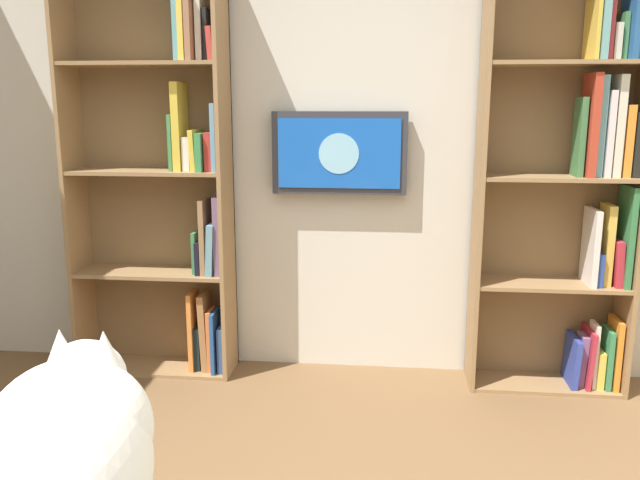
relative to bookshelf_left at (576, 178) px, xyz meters
name	(u,v)px	position (x,y,z in m)	size (l,w,h in m)	color
wall_back	(349,126)	(1.15, -0.17, 0.25)	(4.52, 0.06, 2.70)	beige
bookshelf_left	(576,178)	(0.00, 0.00, 0.00)	(0.78, 0.28, 2.21)	#937047
bookshelf_right	(168,176)	(2.10, -0.01, -0.01)	(0.85, 0.28, 2.23)	#937047
wall_mounted_tv	(339,153)	(1.19, -0.08, 0.11)	(0.71, 0.07, 0.43)	#333338
cat	(47,473)	(1.45, 2.46, -0.20)	(0.32, 0.65, 0.36)	white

